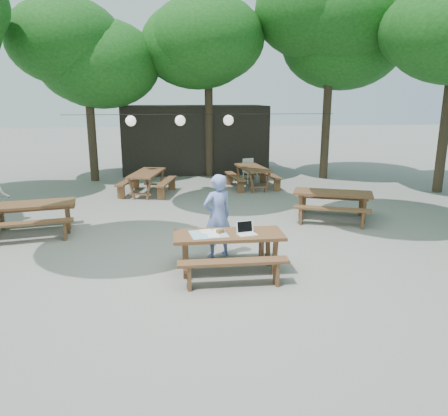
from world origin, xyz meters
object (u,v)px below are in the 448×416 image
object	(u,v)px
woman	(217,216)
plastic_chair	(250,176)
picnic_table_nw	(32,218)
main_picnic_table	(228,252)

from	to	relation	value
woman	plastic_chair	world-z (taller)	woman
picnic_table_nw	woman	size ratio (longest dim) A/B	1.27
picnic_table_nw	woman	xyz separation A→B (m)	(4.19, -1.99, 0.46)
main_picnic_table	woman	xyz separation A→B (m)	(-0.11, 0.84, 0.46)
picnic_table_nw	plastic_chair	size ratio (longest dim) A/B	2.40
woman	plastic_chair	xyz separation A→B (m)	(2.03, 7.71, -0.59)
plastic_chair	woman	bearing A→B (deg)	-121.14
main_picnic_table	woman	bearing A→B (deg)	97.66
picnic_table_nw	plastic_chair	bearing A→B (deg)	31.93
woman	main_picnic_table	bearing A→B (deg)	75.52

